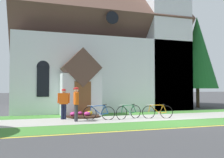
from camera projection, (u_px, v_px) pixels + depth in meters
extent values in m
plane|color=#3D3D3F|center=(144.00, 114.00, 16.30)|extent=(140.00, 140.00, 0.00)
cube|color=#A8A59E|center=(130.00, 118.00, 13.78)|extent=(32.00, 2.80, 0.01)
cube|color=#427F33|center=(150.00, 125.00, 11.44)|extent=(32.00, 2.12, 0.01)
cube|color=#427F33|center=(117.00, 114.00, 16.00)|extent=(24.00, 1.87, 0.01)
cube|color=yellow|center=(163.00, 129.00, 10.30)|extent=(28.00, 0.16, 0.01)
cube|color=silver|center=(94.00, 77.00, 21.94)|extent=(13.16, 10.41, 5.32)
cube|color=brown|center=(94.00, 27.00, 22.09)|extent=(13.66, 10.60, 10.60)
cube|color=silver|center=(163.00, 38.00, 20.17)|extent=(3.31, 3.31, 11.54)
cube|color=silver|center=(80.00, 94.00, 15.45)|extent=(2.40, 1.60, 2.60)
cube|color=brown|center=(80.00, 68.00, 15.51)|extent=(2.40, 1.80, 2.40)
cube|color=brown|center=(83.00, 99.00, 14.66)|extent=(1.00, 0.06, 2.10)
cube|color=black|center=(43.00, 82.00, 15.53)|extent=(0.76, 0.06, 1.90)
cone|color=black|center=(43.00, 67.00, 15.56)|extent=(0.80, 0.06, 0.80)
cylinder|color=black|center=(112.00, 18.00, 17.09)|extent=(0.90, 0.06, 0.90)
cube|color=#7F6047|center=(68.00, 111.00, 14.57)|extent=(0.12, 0.12, 0.72)
cube|color=#7F6047|center=(95.00, 110.00, 15.20)|extent=(0.12, 0.12, 0.72)
cube|color=silver|center=(82.00, 97.00, 14.91)|extent=(2.02, 0.23, 0.92)
cube|color=#7F6047|center=(82.00, 88.00, 14.93)|extent=(2.14, 0.27, 0.12)
cube|color=black|center=(82.00, 95.00, 14.87)|extent=(1.61, 0.13, 0.16)
cylinder|color=#382319|center=(83.00, 116.00, 14.48)|extent=(2.01, 2.01, 0.10)
ellipsoid|color=gold|center=(90.00, 113.00, 14.66)|extent=(0.36, 0.36, 0.24)
ellipsoid|color=orange|center=(84.00, 112.00, 15.06)|extent=(0.36, 0.36, 0.24)
ellipsoid|color=#CC338C|center=(80.00, 113.00, 14.65)|extent=(0.36, 0.36, 0.24)
ellipsoid|color=#CC338C|center=(73.00, 114.00, 14.06)|extent=(0.36, 0.36, 0.24)
ellipsoid|color=#CC338C|center=(87.00, 114.00, 14.20)|extent=(0.36, 0.36, 0.24)
torus|color=black|center=(136.00, 112.00, 13.94)|extent=(0.72, 0.26, 0.74)
torus|color=black|center=(122.00, 113.00, 13.35)|extent=(0.72, 0.26, 0.74)
cylinder|color=#19723F|center=(126.00, 109.00, 13.55)|extent=(0.54, 0.20, 0.49)
cylinder|color=#19723F|center=(128.00, 105.00, 13.63)|extent=(0.73, 0.26, 0.04)
cylinder|color=#19723F|center=(132.00, 109.00, 13.77)|extent=(0.25, 0.11, 0.47)
cylinder|color=#19723F|center=(133.00, 113.00, 13.82)|extent=(0.40, 0.16, 0.09)
cylinder|color=#19723F|center=(134.00, 108.00, 13.89)|extent=(0.22, 0.10, 0.42)
cylinder|color=#19723F|center=(122.00, 109.00, 13.38)|extent=(0.12, 0.07, 0.42)
ellipsoid|color=black|center=(133.00, 104.00, 13.85)|extent=(0.25, 0.15, 0.05)
cylinder|color=silver|center=(123.00, 105.00, 13.41)|extent=(0.43, 0.16, 0.03)
cylinder|color=silver|center=(130.00, 113.00, 13.70)|extent=(0.18, 0.07, 0.18)
torus|color=black|center=(166.00, 112.00, 13.83)|extent=(0.72, 0.22, 0.73)
torus|color=black|center=(149.00, 112.00, 13.77)|extent=(0.72, 0.22, 0.73)
cylinder|color=orange|center=(155.00, 109.00, 13.80)|extent=(0.54, 0.17, 0.48)
cylinder|color=orange|center=(157.00, 105.00, 13.81)|extent=(0.73, 0.22, 0.04)
cylinder|color=orange|center=(161.00, 109.00, 13.82)|extent=(0.26, 0.10, 0.47)
cylinder|color=orange|center=(163.00, 113.00, 13.82)|extent=(0.41, 0.14, 0.09)
cylinder|color=orange|center=(165.00, 109.00, 13.83)|extent=(0.22, 0.09, 0.42)
cylinder|color=orange|center=(149.00, 109.00, 13.78)|extent=(0.12, 0.06, 0.41)
ellipsoid|color=black|center=(163.00, 105.00, 13.84)|extent=(0.25, 0.14, 0.05)
cylinder|color=silver|center=(150.00, 105.00, 13.79)|extent=(0.43, 0.14, 0.03)
cylinder|color=silver|center=(159.00, 113.00, 13.81)|extent=(0.18, 0.06, 0.18)
torus|color=black|center=(108.00, 113.00, 13.18)|extent=(0.71, 0.28, 0.74)
torus|color=black|center=(90.00, 113.00, 13.21)|extent=(0.71, 0.28, 0.74)
cylinder|color=#194CA5|center=(96.00, 110.00, 13.21)|extent=(0.52, 0.21, 0.46)
cylinder|color=#194CA5|center=(98.00, 106.00, 13.21)|extent=(0.71, 0.28, 0.08)
cylinder|color=#194CA5|center=(103.00, 110.00, 13.20)|extent=(0.25, 0.12, 0.50)
cylinder|color=#194CA5|center=(104.00, 114.00, 13.19)|extent=(0.39, 0.17, 0.09)
cylinder|color=#194CA5|center=(106.00, 109.00, 13.19)|extent=(0.21, 0.10, 0.44)
cylinder|color=#194CA5|center=(90.00, 110.00, 13.22)|extent=(0.12, 0.07, 0.39)
ellipsoid|color=black|center=(105.00, 105.00, 13.20)|extent=(0.25, 0.16, 0.05)
cylinder|color=silver|center=(91.00, 106.00, 13.22)|extent=(0.42, 0.17, 0.03)
cylinder|color=silver|center=(101.00, 114.00, 13.19)|extent=(0.18, 0.08, 0.18)
cylinder|color=#191E38|center=(65.00, 112.00, 13.38)|extent=(0.15, 0.15, 0.83)
cylinder|color=#191E38|center=(62.00, 112.00, 13.35)|extent=(0.15, 0.15, 0.83)
cube|color=#E55914|center=(64.00, 99.00, 13.39)|extent=(0.48, 0.24, 0.60)
sphere|color=tan|center=(64.00, 91.00, 13.40)|extent=(0.21, 0.21, 0.21)
ellipsoid|color=red|center=(64.00, 90.00, 13.40)|extent=(0.25, 0.28, 0.15)
cylinder|color=#E55914|center=(69.00, 98.00, 13.41)|extent=(0.09, 0.16, 0.55)
cylinder|color=#E55914|center=(58.00, 98.00, 13.36)|extent=(0.09, 0.19, 0.55)
cylinder|color=#2D2D33|center=(76.00, 113.00, 12.47)|extent=(0.15, 0.15, 0.87)
cylinder|color=#2D2D33|center=(76.00, 113.00, 12.64)|extent=(0.15, 0.15, 0.87)
cube|color=#E55914|center=(76.00, 98.00, 12.58)|extent=(0.20, 0.49, 0.63)
sphere|color=beige|center=(76.00, 90.00, 12.60)|extent=(0.22, 0.22, 0.22)
ellipsoid|color=red|center=(76.00, 89.00, 12.60)|extent=(0.28, 0.24, 0.16)
cylinder|color=#E55914|center=(76.00, 98.00, 12.29)|extent=(0.09, 0.22, 0.57)
cylinder|color=#E55914|center=(76.00, 97.00, 12.87)|extent=(0.09, 0.21, 0.57)
cylinder|color=#3D2D1E|center=(198.00, 98.00, 21.44)|extent=(0.29, 0.29, 1.66)
cone|color=#195623|center=(197.00, 52.00, 21.58)|extent=(3.44, 3.44, 6.32)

